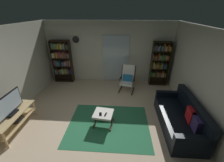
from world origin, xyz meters
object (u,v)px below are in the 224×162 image
(wall_clock, at_px, (76,40))
(cell_phone, at_px, (100,114))
(ottoman, at_px, (103,115))
(television, at_px, (9,106))
(leather_sofa, at_px, (180,118))
(bookshelf_near_tv, at_px, (62,60))
(tv_remote, at_px, (106,114))
(bookshelf_near_sofa, at_px, (160,63))
(lounge_armchair, at_px, (128,78))
(tv_stand, at_px, (14,119))

(wall_clock, bearing_deg, cell_phone, -64.64)
(ottoman, xyz_separation_m, cell_phone, (-0.07, -0.07, 0.08))
(television, distance_m, leather_sofa, 4.54)
(bookshelf_near_tv, relative_size, tv_remote, 12.82)
(television, xyz_separation_m, wall_clock, (0.92, 3.21, 1.06))
(ottoman, relative_size, tv_remote, 4.01)
(bookshelf_near_sofa, bearing_deg, tv_remote, -126.00)
(tv_remote, bearing_deg, wall_clock, 131.07)
(wall_clock, bearing_deg, leather_sofa, -38.33)
(leather_sofa, distance_m, cell_phone, 2.20)
(leather_sofa, height_order, wall_clock, wall_clock)
(bookshelf_near_tv, xyz_separation_m, ottoman, (2.12, -2.71, -0.66))
(bookshelf_near_sofa, relative_size, leather_sofa, 0.93)
(bookshelf_near_sofa, distance_m, cell_phone, 3.51)
(cell_phone, bearing_deg, bookshelf_near_sofa, 44.41)
(lounge_armchair, height_order, cell_phone, lounge_armchair)
(bookshelf_near_tv, height_order, bookshelf_near_sofa, bookshelf_near_sofa)
(television, xyz_separation_m, bookshelf_near_tv, (0.26, 3.05, 0.21))
(tv_remote, bearing_deg, bookshelf_near_sofa, 67.48)
(tv_remote, bearing_deg, television, -160.17)
(bookshelf_near_tv, distance_m, wall_clock, 1.09)
(tv_remote, bearing_deg, tv_stand, -160.40)
(tv_stand, height_order, leather_sofa, leather_sofa)
(leather_sofa, distance_m, wall_clock, 4.82)
(tv_stand, xyz_separation_m, wall_clock, (0.92, 3.20, 1.51))
(bookshelf_near_tv, relative_size, wall_clock, 6.37)
(lounge_armchair, distance_m, wall_clock, 2.67)
(tv_stand, bearing_deg, cell_phone, 6.54)
(wall_clock, bearing_deg, bookshelf_near_sofa, -3.27)
(bookshelf_near_tv, bearing_deg, leather_sofa, -32.27)
(television, relative_size, cell_phone, 6.72)
(leather_sofa, xyz_separation_m, cell_phone, (-2.19, -0.10, 0.10))
(tv_stand, height_order, bookshelf_near_tv, bookshelf_near_tv)
(lounge_armchair, distance_m, tv_remote, 2.25)
(ottoman, relative_size, wall_clock, 1.99)
(leather_sofa, distance_m, ottoman, 2.12)
(bookshelf_near_tv, xyz_separation_m, cell_phone, (2.05, -2.78, -0.59))
(tv_stand, xyz_separation_m, lounge_armchair, (3.11, 2.42, 0.19))
(tv_stand, distance_m, bookshelf_near_tv, 3.12)
(bookshelf_near_sofa, distance_m, leather_sofa, 2.72)
(tv_stand, xyz_separation_m, tv_remote, (2.45, 0.26, 0.07))
(ottoman, bearing_deg, tv_stand, -172.10)
(bookshelf_near_sofa, relative_size, wall_clock, 6.41)
(cell_phone, bearing_deg, bookshelf_near_tv, 118.76)
(television, relative_size, wall_clock, 3.24)
(ottoman, bearing_deg, bookshelf_near_tv, 128.00)
(wall_clock, bearing_deg, television, -105.94)
(leather_sofa, height_order, ottoman, leather_sofa)
(television, distance_m, tv_remote, 2.49)
(bookshelf_near_tv, relative_size, leather_sofa, 0.93)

